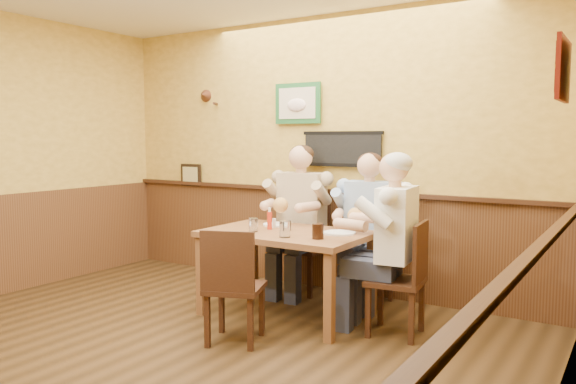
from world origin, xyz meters
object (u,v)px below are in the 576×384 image
at_px(dining_table, 286,242).
at_px(pepper_shaker, 289,225).
at_px(chair_back_right, 369,257).
at_px(water_glass_mid, 285,229).
at_px(cola_tumbler, 318,231).
at_px(chair_back_left, 302,246).
at_px(chair_near_side, 235,285).
at_px(water_glass_left, 253,225).
at_px(salt_shaker, 274,223).
at_px(diner_blue_polo, 369,237).
at_px(diner_tan_shirt, 302,227).
at_px(diner_white_elder, 396,254).
at_px(chair_right_end, 396,278).
at_px(hot_sauce_bottle, 270,219).

distance_m(dining_table, pepper_shaker, 0.14).
xyz_separation_m(chair_back_right, water_glass_mid, (-0.32, -0.96, 0.37)).
bearing_deg(cola_tumbler, water_glass_mid, -162.94).
xyz_separation_m(chair_back_left, chair_near_side, (0.30, -1.48, -0.02)).
bearing_deg(chair_near_side, chair_back_left, -99.34).
bearing_deg(dining_table, water_glass_left, -142.55).
distance_m(water_glass_left, pepper_shaker, 0.32).
distance_m(dining_table, salt_shaker, 0.26).
relative_size(dining_table, pepper_shaker, 15.93).
bearing_deg(diner_blue_polo, salt_shaker, -146.20).
bearing_deg(diner_blue_polo, diner_tan_shirt, 170.64).
xyz_separation_m(dining_table, salt_shaker, (-0.20, 0.11, 0.13)).
distance_m(dining_table, chair_back_right, 0.87).
height_order(dining_table, diner_white_elder, diner_white_elder).
relative_size(chair_right_end, salt_shaker, 11.02).
distance_m(chair_back_left, chair_near_side, 1.51).
bearing_deg(dining_table, diner_white_elder, 3.03).
bearing_deg(chair_back_left, chair_near_side, -83.57).
distance_m(diner_white_elder, water_glass_mid, 0.92).
bearing_deg(chair_back_left, salt_shaker, -87.65).
bearing_deg(dining_table, pepper_shaker, 90.03).
bearing_deg(diner_blue_polo, water_glass_mid, -116.18).
bearing_deg(water_glass_left, hot_sauce_bottle, 74.22).
xyz_separation_m(chair_back_right, hot_sauce_bottle, (-0.65, -0.70, 0.39)).
bearing_deg(diner_tan_shirt, salt_shaker, -87.65).
relative_size(diner_tan_shirt, cola_tumbler, 10.78).
distance_m(dining_table, hot_sauce_bottle, 0.25).
height_order(water_glass_mid, cola_tumbler, water_glass_mid).
xyz_separation_m(diner_tan_shirt, pepper_shaker, (0.28, -0.68, 0.13)).
bearing_deg(chair_back_right, cola_tumbler, -101.39).
relative_size(water_glass_mid, hot_sauce_bottle, 0.77).
bearing_deg(diner_tan_shirt, chair_near_side, -83.57).
xyz_separation_m(chair_near_side, diner_white_elder, (0.98, 0.81, 0.21)).
height_order(chair_right_end, salt_shaker, chair_right_end).
xyz_separation_m(diner_blue_polo, diner_white_elder, (0.52, -0.65, 0.01)).
height_order(chair_back_left, pepper_shaker, chair_back_left).
distance_m(chair_right_end, cola_tumbler, 0.72).
xyz_separation_m(cola_tumbler, pepper_shaker, (-0.42, 0.22, -0.02)).
height_order(water_glass_mid, pepper_shaker, water_glass_mid).
bearing_deg(diner_tan_shirt, chair_back_left, 0.00).
xyz_separation_m(hot_sauce_bottle, pepper_shaker, (0.18, 0.04, -0.04)).
distance_m(chair_back_left, water_glass_left, 0.96).
relative_size(chair_back_left, water_glass_mid, 6.93).
distance_m(water_glass_left, hot_sauce_bottle, 0.19).
bearing_deg(water_glass_mid, chair_back_right, 71.68).
bearing_deg(diner_white_elder, chair_back_left, -124.40).
xyz_separation_m(chair_right_end, chair_near_side, (-0.98, -0.81, -0.01)).
relative_size(chair_back_left, pepper_shaker, 10.65).
xyz_separation_m(diner_white_elder, water_glass_left, (-1.22, -0.23, 0.16)).
xyz_separation_m(chair_right_end, pepper_shaker, (-1.00, -0.01, 0.34)).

